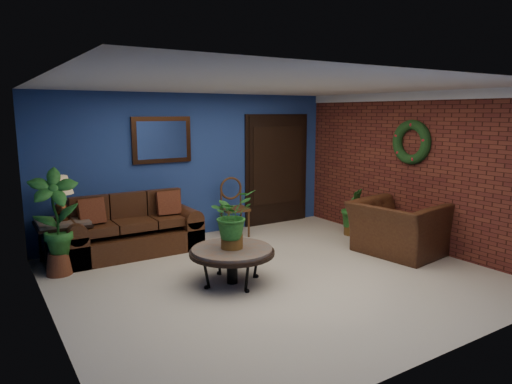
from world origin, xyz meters
TOP-DOWN VIEW (x-y plane):
  - floor at (0.00, 0.00)m, footprint 5.50×5.50m
  - wall_back at (0.00, 2.50)m, footprint 5.50×0.04m
  - wall_left at (-2.75, 0.00)m, footprint 0.04×5.00m
  - wall_right_brick at (2.75, 0.00)m, footprint 0.04×5.00m
  - ceiling at (0.00, 0.00)m, footprint 5.50×5.00m
  - crown_molding at (2.72, 0.00)m, footprint 0.03×5.00m
  - wall_mirror at (-0.60, 2.46)m, footprint 1.02×0.06m
  - closet_door at (1.75, 2.47)m, footprint 1.44×0.06m
  - wreath at (2.69, 0.05)m, footprint 0.16×0.72m
  - sofa at (-1.30, 2.08)m, footprint 2.06×0.89m
  - coffee_table at (-0.62, 0.07)m, footprint 1.09×1.09m
  - end_table at (-2.30, 2.05)m, footprint 0.72×0.72m
  - table_lamp at (-2.30, 2.05)m, footprint 0.37×0.37m
  - side_chair at (0.57, 2.13)m, footprint 0.50×0.50m
  - armchair at (2.15, -0.22)m, footprint 1.26×1.40m
  - coffee_plant at (-0.62, 0.07)m, footprint 0.68×0.63m
  - floor_plant at (2.35, 0.98)m, footprint 0.45×0.40m
  - tall_plant at (-2.45, 1.60)m, footprint 0.70×0.54m

SIDE VIEW (x-z plane):
  - floor at x=0.00m, z-range 0.00..0.00m
  - sofa at x=-1.30m, z-range -0.16..0.77m
  - armchair at x=2.15m, z-range 0.00..0.82m
  - coffee_table at x=-0.62m, z-range 0.18..0.64m
  - floor_plant at x=2.35m, z-range 0.02..0.87m
  - end_table at x=-2.30m, z-range 0.18..0.83m
  - side_chair at x=0.57m, z-range 0.07..1.10m
  - tall_plant at x=-2.45m, z-range 0.06..1.51m
  - coffee_plant at x=-0.62m, z-range 0.51..1.25m
  - closet_door at x=1.75m, z-range -0.04..2.14m
  - table_lamp at x=-2.30m, z-range 0.74..1.36m
  - wall_back at x=0.00m, z-range 0.00..2.50m
  - wall_left at x=-2.75m, z-range 0.00..2.50m
  - wall_right_brick at x=2.75m, z-range 0.00..2.50m
  - wreath at x=2.69m, z-range 1.34..2.06m
  - wall_mirror at x=-0.60m, z-range 1.33..2.10m
  - crown_molding at x=2.72m, z-range 2.36..2.50m
  - ceiling at x=0.00m, z-range 2.49..2.51m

